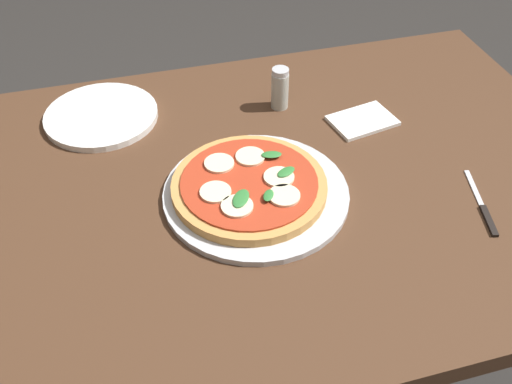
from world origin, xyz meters
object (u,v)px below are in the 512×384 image
object	(u,v)px
plate_white	(101,116)
pepper_shaker	(280,88)
dining_table	(260,222)
pizza	(249,186)
napkin	(362,121)
knife	(484,210)
serving_tray	(256,194)

from	to	relation	value
plate_white	pepper_shaker	xyz separation A→B (m)	(0.37, -0.06, 0.04)
dining_table	pizza	world-z (taller)	pizza
napkin	knife	xyz separation A→B (m)	(0.10, -0.30, -0.00)
serving_tray	napkin	xyz separation A→B (m)	(0.27, 0.16, -0.00)
dining_table	knife	world-z (taller)	knife
dining_table	pizza	size ratio (longest dim) A/B	4.78
pepper_shaker	serving_tray	bearing A→B (deg)	-115.49
dining_table	plate_white	size ratio (longest dim) A/B	5.64
dining_table	knife	size ratio (longest dim) A/B	7.91
dining_table	napkin	bearing A→B (deg)	26.14
pizza	knife	xyz separation A→B (m)	(0.38, -0.15, -0.02)
serving_tray	knife	distance (m)	0.40
serving_tray	napkin	size ratio (longest dim) A/B	2.56
pizza	napkin	xyz separation A→B (m)	(0.28, 0.15, -0.02)
napkin	knife	bearing A→B (deg)	-71.63
serving_tray	plate_white	xyz separation A→B (m)	(-0.25, 0.32, 0.00)
pizza	pepper_shaker	size ratio (longest dim) A/B	3.03
dining_table	pepper_shaker	distance (m)	0.29
pizza	knife	bearing A→B (deg)	-21.11
dining_table	napkin	world-z (taller)	napkin
pizza	pepper_shaker	bearing A→B (deg)	62.06
plate_white	pepper_shaker	size ratio (longest dim) A/B	2.57
knife	napkin	bearing A→B (deg)	108.37
pizza	napkin	size ratio (longest dim) A/B	2.13
knife	pepper_shaker	bearing A→B (deg)	121.79
serving_tray	plate_white	bearing A→B (deg)	128.08
serving_tray	plate_white	size ratio (longest dim) A/B	1.42
dining_table	serving_tray	bearing A→B (deg)	-116.47
dining_table	knife	xyz separation A→B (m)	(0.36, -0.18, 0.10)
napkin	plate_white	bearing A→B (deg)	163.16
serving_tray	pepper_shaker	distance (m)	0.29
pepper_shaker	pizza	bearing A→B (deg)	-117.94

